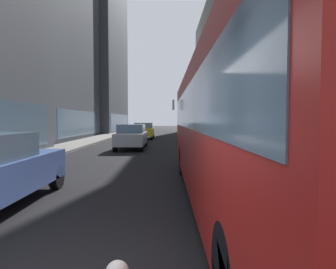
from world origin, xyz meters
name	(u,v)px	position (x,y,z in m)	size (l,w,h in m)	color
ground_plane	(158,135)	(0.00, 35.00, 0.00)	(120.00, 120.00, 0.00)	black
sidewalk_left	(113,134)	(-5.70, 35.00, 0.07)	(2.40, 110.00, 0.15)	gray
sidewalk_right	(202,134)	(5.70, 35.00, 0.07)	(2.40, 110.00, 0.15)	#ADA89E
building_left_far	(84,21)	(-11.90, 44.82, 17.48)	(11.34, 18.80, 34.97)	#4C515B
building_right_far	(227,72)	(11.90, 50.30, 10.45)	(8.88, 23.86, 20.92)	gray
transit_bus	(243,125)	(2.80, 4.09, 1.78)	(2.78, 11.53, 3.05)	red
car_yellow_taxi	(144,131)	(-1.20, 27.46, 0.82)	(1.94, 4.19, 1.62)	yellow
car_silver_sedan	(132,136)	(-1.20, 16.87, 0.82)	(1.77, 4.79, 1.62)	#B7BABF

